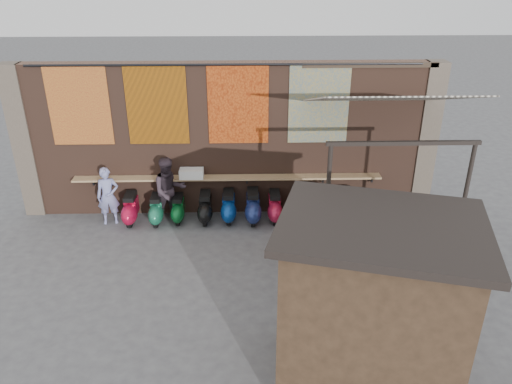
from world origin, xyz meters
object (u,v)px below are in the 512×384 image
scooter_stool_0 (131,209)px  scooter_stool_9 (346,205)px  scooter_stool_4 (229,207)px  shopper_navy (319,233)px  shelf_box (192,173)px  scooter_stool_3 (205,208)px  scooter_stool_5 (253,207)px  scooter_stool_6 (275,207)px  scooter_stool_8 (324,207)px  scooter_stool_7 (298,206)px  diner_left (108,196)px  market_stall (372,310)px  shopper_tan (343,229)px  diner_right (170,191)px  scooter_stool_2 (178,209)px  scooter_stool_1 (157,210)px  shopper_grey (367,230)px

scooter_stool_0 → scooter_stool_9: bearing=0.2°
scooter_stool_4 → shopper_navy: (2.01, -2.30, 0.51)m
shelf_box → scooter_stool_3: size_ratio=0.76×
scooter_stool_5 → shopper_navy: bearing=-58.4°
scooter_stool_6 → scooter_stool_8: bearing=-1.3°
scooter_stool_6 → scooter_stool_4: bearing=179.1°
scooter_stool_7 → diner_left: bearing=179.6°
shelf_box → market_stall: bearing=-60.1°
shopper_tan → market_stall: 3.42m
scooter_stool_5 → diner_right: diner_right is taller
shelf_box → scooter_stool_2: bearing=-145.3°
diner_right → market_stall: bearing=-78.0°
scooter_stool_6 → scooter_stool_7: size_ratio=0.91×
diner_right → market_stall: 6.71m
scooter_stool_9 → diner_right: diner_right is taller
shelf_box → scooter_stool_1: bearing=-160.3°
scooter_stool_7 → shopper_navy: shopper_navy is taller
scooter_stool_4 → scooter_stool_9: 3.08m
diner_right → shopper_grey: size_ratio=1.14×
scooter_stool_2 → scooter_stool_5: size_ratio=0.83×
scooter_stool_9 → shopper_navy: 2.56m
scooter_stool_9 → shopper_tan: shopper_tan is taller
scooter_stool_1 → scooter_stool_3: bearing=2.5°
shopper_grey → shopper_tan: shopper_tan is taller
shopper_grey → diner_left: bearing=-3.4°
scooter_stool_1 → diner_left: diner_left is taller
scooter_stool_1 → shopper_grey: bearing=-21.1°
scooter_stool_4 → diner_left: (-3.08, -0.04, 0.37)m
market_stall → scooter_stool_0: bearing=147.5°
scooter_stool_3 → scooter_stool_4: bearing=1.8°
scooter_stool_3 → scooter_stool_4: (0.61, 0.02, 0.01)m
scooter_stool_7 → scooter_stool_8: size_ratio=1.09×
shelf_box → shopper_tan: shopper_tan is taller
shelf_box → scooter_stool_7: (2.76, -0.33, -0.82)m
scooter_stool_0 → scooter_stool_5: bearing=-0.3°
scooter_stool_0 → shopper_navy: shopper_navy is taller
scooter_stool_6 → shopper_grey: size_ratio=0.51×
scooter_stool_8 → shopper_grey: shopper_grey is taller
scooter_stool_2 → shelf_box: bearing=34.7°
diner_left → shopper_navy: 5.57m
scooter_stool_2 → scooter_stool_6: (2.52, -0.02, 0.04)m
scooter_stool_5 → scooter_stool_9: 2.44m
scooter_stool_1 → scooter_stool_8: bearing=0.3°
scooter_stool_1 → scooter_stool_0: bearing=177.9°
shopper_tan → market_stall: market_stall is taller
scooter_stool_5 → market_stall: bearing=-72.3°
scooter_stool_3 → diner_left: 2.50m
scooter_stool_7 → scooter_stool_9: 1.26m
scooter_stool_8 → diner_right: diner_right is taller
scooter_stool_3 → shopper_grey: bearing=-27.9°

